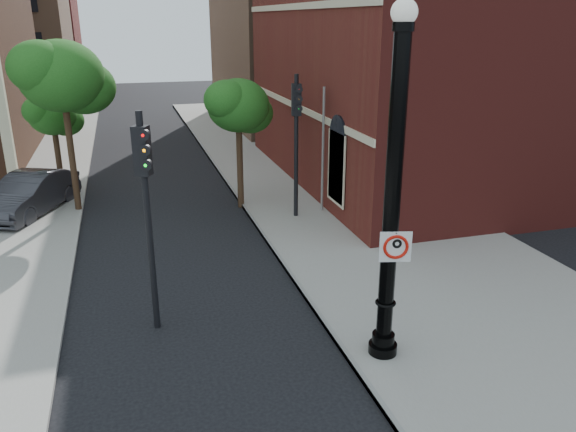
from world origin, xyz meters
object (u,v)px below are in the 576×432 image
object	(u,v)px
parked_car	(30,194)
no_parking_sign	(396,247)
traffic_signal_left	(146,188)
traffic_signal_right	(296,124)
lamppost	(391,210)

from	to	relation	value
parked_car	no_parking_sign	bearing A→B (deg)	-31.50
traffic_signal_left	traffic_signal_right	bearing A→B (deg)	74.08
parked_car	traffic_signal_right	xyz separation A→B (m)	(9.48, -3.33, 2.76)
no_parking_sign	traffic_signal_left	bearing A→B (deg)	163.03
no_parking_sign	traffic_signal_left	xyz separation A→B (m)	(-4.70, 2.86, 0.81)
parked_car	traffic_signal_right	bearing A→B (deg)	4.82
no_parking_sign	parked_car	distance (m)	15.51
traffic_signal_right	parked_car	bearing A→B (deg)	170.72
parked_car	traffic_signal_left	distance (m)	10.97
lamppost	parked_car	world-z (taller)	lamppost
traffic_signal_right	lamppost	bearing A→B (deg)	-85.22
parked_car	traffic_signal_right	world-z (taller)	traffic_signal_right
traffic_signal_left	traffic_signal_right	xyz separation A→B (m)	(5.50, 6.52, 0.03)
no_parking_sign	parked_car	size ratio (longest dim) A/B	0.14
no_parking_sign	traffic_signal_right	bearing A→B (deg)	99.50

